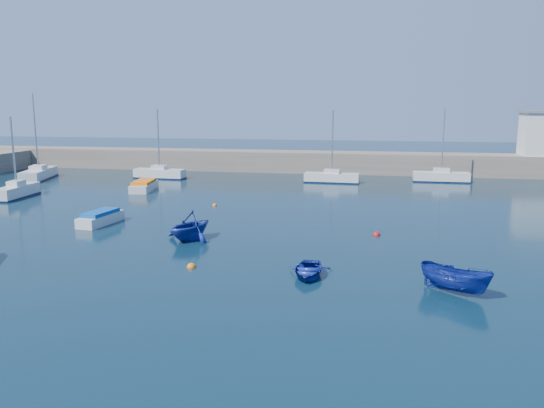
% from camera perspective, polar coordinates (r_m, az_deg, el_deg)
% --- Properties ---
extents(ground, '(220.00, 220.00, 0.00)m').
position_cam_1_polar(ground, '(24.88, -7.41, -9.53)').
color(ground, '#0C2535').
rests_on(ground, ground).
extents(back_wall, '(96.00, 4.50, 2.60)m').
position_cam_1_polar(back_wall, '(68.95, 4.46, 4.54)').
color(back_wall, '#7B6C5D').
rests_on(back_wall, ground).
extents(sailboat_3, '(1.97, 5.63, 7.49)m').
position_cam_1_polar(sailboat_3, '(54.95, -25.75, 1.28)').
color(sailboat_3, silver).
rests_on(sailboat_3, ground).
extents(sailboat_4, '(4.06, 7.81, 9.81)m').
position_cam_1_polar(sailboat_4, '(67.73, -23.79, 3.01)').
color(sailboat_4, silver).
rests_on(sailboat_4, ground).
extents(sailboat_5, '(6.14, 2.08, 8.06)m').
position_cam_1_polar(sailboat_5, '(64.02, -11.99, 3.27)').
color(sailboat_5, silver).
rests_on(sailboat_5, ground).
extents(sailboat_6, '(6.12, 1.98, 8.00)m').
position_cam_1_polar(sailboat_6, '(59.59, 6.44, 2.87)').
color(sailboat_6, silver).
rests_on(sailboat_6, ground).
extents(sailboat_7, '(6.11, 1.71, 8.12)m').
position_cam_1_polar(sailboat_7, '(62.75, 17.72, 2.84)').
color(sailboat_7, silver).
rests_on(sailboat_7, ground).
extents(motorboat_1, '(1.89, 4.14, 0.98)m').
position_cam_1_polar(motorboat_1, '(40.48, -17.96, -1.42)').
color(motorboat_1, silver).
rests_on(motorboat_1, ground).
extents(motorboat_2, '(2.51, 5.22, 1.03)m').
position_cam_1_polar(motorboat_2, '(55.26, -13.60, 1.93)').
color(motorboat_2, silver).
rests_on(motorboat_2, ground).
extents(dinghy_center, '(2.16, 3.02, 0.63)m').
position_cam_1_polar(dinghy_center, '(27.01, 3.89, -7.12)').
color(dinghy_center, navy).
rests_on(dinghy_center, ground).
extents(dinghy_left, '(4.28, 4.54, 1.90)m').
position_cam_1_polar(dinghy_left, '(34.32, -8.82, -2.28)').
color(dinghy_left, navy).
rests_on(dinghy_left, ground).
extents(dinghy_right, '(3.60, 2.92, 1.33)m').
position_cam_1_polar(dinghy_right, '(25.88, 19.10, -7.68)').
color(dinghy_right, navy).
rests_on(dinghy_right, ground).
extents(buoy_0, '(0.48, 0.48, 0.48)m').
position_cam_1_polar(buoy_0, '(28.78, -8.67, -6.75)').
color(buoy_0, orange).
rests_on(buoy_0, ground).
extents(buoy_1, '(0.50, 0.50, 0.50)m').
position_cam_1_polar(buoy_1, '(35.97, 11.19, -3.32)').
color(buoy_1, '#B4120D').
rests_on(buoy_1, ground).
extents(buoy_3, '(0.41, 0.41, 0.41)m').
position_cam_1_polar(buoy_3, '(45.88, -6.18, -0.18)').
color(buoy_3, orange).
rests_on(buoy_3, ground).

